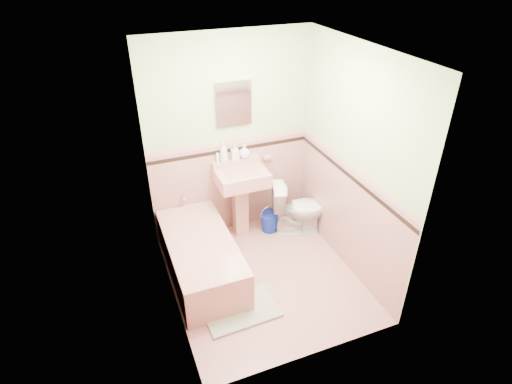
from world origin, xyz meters
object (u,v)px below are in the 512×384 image
object	(u,v)px
soap_bottle_left	(224,152)
soap_bottle_mid	(235,152)
shoe	(236,303)
medicine_cabinet	(234,103)
bucket	(270,222)
toilet	(299,208)
soap_bottle_right	(244,151)
bathtub	(201,258)
sink	(242,204)

from	to	relation	value
soap_bottle_left	soap_bottle_mid	distance (m)	0.14
soap_bottle_left	shoe	world-z (taller)	soap_bottle_left
medicine_cabinet	bucket	xyz separation A→B (m)	(0.37, -0.24, -1.58)
soap_bottle_mid	toilet	distance (m)	1.11
medicine_cabinet	soap_bottle_right	distance (m)	0.62
bathtub	shoe	distance (m)	0.68
soap_bottle_left	bucket	size ratio (longest dim) A/B	0.98
sink	soap_bottle_left	xyz separation A→B (m)	(-0.15, 0.18, 0.66)
medicine_cabinet	shoe	bearing A→B (deg)	-109.56
sink	bucket	bearing A→B (deg)	-5.20
shoe	bathtub	bearing A→B (deg)	108.85
sink	toilet	distance (m)	0.74
toilet	bathtub	bearing A→B (deg)	121.82
bathtub	soap_bottle_right	distance (m)	1.37
soap_bottle_mid	bucket	world-z (taller)	soap_bottle_mid
sink	bucket	xyz separation A→B (m)	(0.37, -0.03, -0.35)
soap_bottle_left	medicine_cabinet	bearing A→B (deg)	11.15
sink	shoe	world-z (taller)	sink
medicine_cabinet	soap_bottle_right	size ratio (longest dim) A/B	2.89
shoe	soap_bottle_right	bearing A→B (deg)	67.91
bathtub	soap_bottle_mid	size ratio (longest dim) A/B	7.52
bathtub	soap_bottle_mid	world-z (taller)	soap_bottle_mid
medicine_cabinet	bucket	bearing A→B (deg)	-33.54
soap_bottle_mid	soap_bottle_right	distance (m)	0.12
medicine_cabinet	shoe	xyz separation A→B (m)	(-0.49, -1.37, -1.64)
bathtub	sink	world-z (taller)	sink
bucket	shoe	xyz separation A→B (m)	(-0.85, -1.13, -0.06)
soap_bottle_mid	bucket	bearing A→B (deg)	-29.39
bathtub	soap_bottle_mid	distance (m)	1.32
toilet	soap_bottle_mid	bearing A→B (deg)	80.92
soap_bottle_right	toilet	size ratio (longest dim) A/B	0.25
toilet	bucket	distance (m)	0.43
toilet	shoe	world-z (taller)	toilet
toilet	shoe	bearing A→B (deg)	147.14
sink	soap_bottle_right	xyz separation A→B (m)	(0.11, 0.18, 0.62)
bathtub	toilet	size ratio (longest dim) A/B	2.16
soap_bottle_right	shoe	distance (m)	1.80
sink	soap_bottle_left	size ratio (longest dim) A/B	3.86
medicine_cabinet	toilet	size ratio (longest dim) A/B	0.73
soap_bottle_mid	toilet	bearing A→B (deg)	-26.86
toilet	soap_bottle_right	bearing A→B (deg)	76.39
bathtub	soap_bottle_right	xyz separation A→B (m)	(0.79, 0.71, 0.87)
soap_bottle_mid	bathtub	bearing A→B (deg)	-133.27
bucket	soap_bottle_mid	bearing A→B (deg)	150.61
sink	soap_bottle_right	world-z (taller)	soap_bottle_right
soap_bottle_left	toilet	world-z (taller)	soap_bottle_left
bucket	shoe	bearing A→B (deg)	-127.13
soap_bottle_mid	bucket	size ratio (longest dim) A/B	0.80
toilet	shoe	xyz separation A→B (m)	(-1.19, -0.98, -0.29)
bucket	shoe	world-z (taller)	bucket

